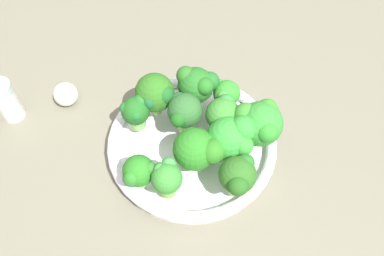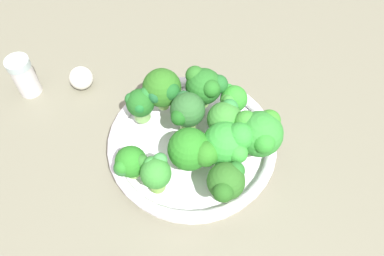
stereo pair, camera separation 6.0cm
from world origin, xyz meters
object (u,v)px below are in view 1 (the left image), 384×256
object	(u,v)px
broccoli_floret_3	(225,94)
broccoli_floret_1	(166,177)
broccoli_floret_2	(198,149)
broccoli_floret_10	(136,111)
broccoli_floret_6	(197,84)
broccoli_floret_5	(223,113)
broccoli_floret_8	(155,93)
garlic_bulb	(66,94)
broccoli_floret_9	(232,138)
broccoli_floret_11	(260,123)
pepper_shaker	(6,101)
broccoli_floret_4	(184,111)
broccoli_floret_0	(138,172)
broccoli_floret_7	(238,176)
bowl	(192,144)

from	to	relation	value
broccoli_floret_3	broccoli_floret_1	bearing A→B (deg)	-50.86
broccoli_floret_2	broccoli_floret_10	distance (cm)	11.77
broccoli_floret_6	broccoli_floret_10	distance (cm)	10.38
broccoli_floret_5	broccoli_floret_8	distance (cm)	11.00
garlic_bulb	broccoli_floret_9	bearing A→B (deg)	45.30
broccoli_floret_11	garlic_bulb	world-z (taller)	broccoli_floret_11
broccoli_floret_5	pepper_shaker	size ratio (longest dim) A/B	0.88
broccoli_floret_4	broccoli_floret_10	xyz separation A→B (cm)	(-3.11, -6.71, -0.61)
broccoli_floret_1	broccoli_floret_8	bearing A→B (deg)	168.21
broccoli_floret_0	broccoli_floret_2	distance (cm)	9.05
broccoli_floret_3	pepper_shaker	xyz separation A→B (cm)	(-13.08, -33.45, -2.30)
broccoli_floret_7	pepper_shaker	distance (cm)	40.16
broccoli_floret_6	bowl	bearing A→B (deg)	-26.71
broccoli_floret_8	pepper_shaker	size ratio (longest dim) A/B	1.00
broccoli_floret_4	broccoli_floret_9	xyz separation A→B (cm)	(6.89, 4.80, 0.04)
broccoli_floret_1	broccoli_floret_0	bearing A→B (deg)	-124.77
broccoli_floret_3	broccoli_floret_8	bearing A→B (deg)	-105.34
broccoli_floret_8	pepper_shaker	distance (cm)	25.25
broccoli_floret_6	broccoli_floret_10	bearing A→B (deg)	-85.36
broccoli_floret_4	broccoli_floret_5	bearing A→B (deg)	67.09
broccoli_floret_1	broccoli_floret_3	world-z (taller)	broccoli_floret_1
broccoli_floret_5	broccoli_floret_9	size ratio (longest dim) A/B	0.88
broccoli_floret_10	garlic_bulb	size ratio (longest dim) A/B	1.47
broccoli_floret_4	broccoli_floret_6	distance (cm)	5.34
garlic_bulb	broccoli_floret_3	bearing A→B (deg)	62.51
broccoli_floret_5	pepper_shaker	distance (cm)	35.83
broccoli_floret_11	garlic_bulb	size ratio (longest dim) A/B	1.87
broccoli_floret_1	broccoli_floret_7	distance (cm)	9.75
broccoli_floret_3	broccoli_floret_2	bearing A→B (deg)	-43.02
broccoli_floret_6	broccoli_floret_7	distance (cm)	16.75
bowl	broccoli_floret_6	size ratio (longest dim) A/B	3.62
broccoli_floret_2	broccoli_floret_6	distance (cm)	11.42
bowl	broccoli_floret_1	world-z (taller)	broccoli_floret_1
pepper_shaker	broccoli_floret_9	bearing A→B (deg)	54.76
broccoli_floret_3	broccoli_floret_4	world-z (taller)	broccoli_floret_4
broccoli_floret_11	broccoli_floret_7	bearing A→B (deg)	-43.86
broccoli_floret_3	pepper_shaker	bearing A→B (deg)	-111.36
broccoli_floret_4	broccoli_floret_6	xyz separation A→B (cm)	(-3.94, 3.59, 0.39)
broccoli_floret_9	pepper_shaker	distance (cm)	37.70
broccoli_floret_3	broccoli_floret_0	bearing A→B (deg)	-62.78
broccoli_floret_2	broccoli_floret_10	world-z (taller)	broccoli_floret_2
broccoli_floret_1	broccoli_floret_4	bearing A→B (deg)	147.42
bowl	broccoli_floret_5	xyz separation A→B (cm)	(-0.16, 5.11, 5.59)
bowl	broccoli_floret_9	distance (cm)	8.54
broccoli_floret_4	garlic_bulb	size ratio (longest dim) A/B	1.70
broccoli_floret_5	broccoli_floret_7	bearing A→B (deg)	-12.55
broccoli_floret_1	broccoli_floret_10	bearing A→B (deg)	-176.65
broccoli_floret_4	broccoli_floret_10	bearing A→B (deg)	-114.84
broccoli_floret_8	broccoli_floret_11	bearing A→B (deg)	49.86
bowl	broccoli_floret_7	xyz separation A→B (cm)	(10.33, 2.78, 5.79)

